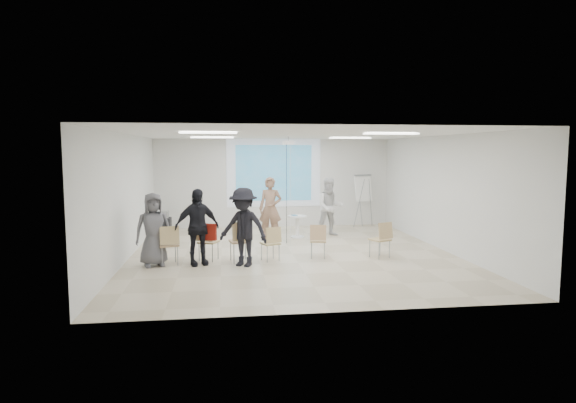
{
  "coord_description": "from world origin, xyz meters",
  "views": [
    {
      "loc": [
        -1.67,
        -11.85,
        2.58
      ],
      "look_at": [
        0.0,
        0.8,
        1.25
      ],
      "focal_mm": 30.0,
      "sensor_mm": 36.0,
      "label": 1
    }
  ],
  "objects": [
    {
      "name": "player_right",
      "position": [
        1.52,
        2.47,
        0.99
      ],
      "size": [
        0.96,
        0.77,
        1.97
      ],
      "primitive_type": "imported",
      "rotation": [
        0.0,
        0.0,
        -0.01
      ],
      "color": "silver",
      "rests_on": "floor"
    },
    {
      "name": "floor",
      "position": [
        0.0,
        0.0,
        -0.05
      ],
      "size": [
        8.0,
        9.0,
        0.1
      ],
      "primitive_type": "cube",
      "color": "beige",
      "rests_on": "ground"
    },
    {
      "name": "fluor_panel_ne",
      "position": [
        2.0,
        2.0,
        2.97
      ],
      "size": [
        1.2,
        0.3,
        0.02
      ],
      "primitive_type": "cube",
      "color": "white",
      "rests_on": "ceiling"
    },
    {
      "name": "projection_halo",
      "position": [
        0.0,
        4.49,
        1.85
      ],
      "size": [
        3.2,
        0.01,
        2.3
      ],
      "primitive_type": "cube",
      "color": "silver",
      "rests_on": "wall_back"
    },
    {
      "name": "chair_right_inner",
      "position": [
        0.55,
        -0.59,
        0.49
      ],
      "size": [
        0.46,
        0.49,
        0.83
      ],
      "rotation": [
        0.0,
        0.0,
        -0.2
      ],
      "color": "tan",
      "rests_on": "floor"
    },
    {
      "name": "wall_left",
      "position": [
        -4.05,
        0.0,
        1.5
      ],
      "size": [
        0.1,
        9.0,
        3.0
      ],
      "primitive_type": "cube",
      "color": "silver",
      "rests_on": "floor"
    },
    {
      "name": "projection_image",
      "position": [
        0.0,
        4.47,
        1.85
      ],
      "size": [
        2.6,
        0.01,
        1.9
      ],
      "primitive_type": "cube",
      "color": "teal",
      "rests_on": "wall_back"
    },
    {
      "name": "fluor_panel_sw",
      "position": [
        -2.0,
        -1.5,
        2.97
      ],
      "size": [
        1.2,
        0.3,
        0.02
      ],
      "primitive_type": "cube",
      "color": "white",
      "rests_on": "ceiling"
    },
    {
      "name": "controller_right",
      "position": [
        1.34,
        2.72,
        1.33
      ],
      "size": [
        0.04,
        0.11,
        0.04
      ],
      "primitive_type": "cube",
      "rotation": [
        0.0,
        0.0,
        -0.01
      ],
      "color": "white",
      "rests_on": "player_right"
    },
    {
      "name": "audience_mid",
      "position": [
        -1.27,
        -1.14,
        1.01
      ],
      "size": [
        1.48,
        1.25,
        2.01
      ],
      "primitive_type": "imported",
      "rotation": [
        0.0,
        0.0,
        -0.51
      ],
      "color": "black",
      "rests_on": "floor"
    },
    {
      "name": "chair_right_far",
      "position": [
        2.09,
        -0.78,
        0.53
      ],
      "size": [
        0.56,
        0.58,
        0.89
      ],
      "rotation": [
        0.0,
        0.0,
        0.41
      ],
      "color": "tan",
      "rests_on": "floor"
    },
    {
      "name": "red_jacket",
      "position": [
        -2.07,
        -0.67,
        0.72
      ],
      "size": [
        0.41,
        0.24,
        0.38
      ],
      "primitive_type": "cube",
      "rotation": [
        0.0,
        0.0,
        -0.39
      ],
      "color": "maroon",
      "rests_on": "chair_left_mid"
    },
    {
      "name": "audience_outer",
      "position": [
        -3.28,
        -0.86,
        0.93
      ],
      "size": [
        1.04,
        0.83,
        1.86
      ],
      "primitive_type": "imported",
      "rotation": [
        0.0,
        0.0,
        0.29
      ],
      "color": "#5E5E63",
      "rests_on": "floor"
    },
    {
      "name": "wall_back",
      "position": [
        0.0,
        4.55,
        1.5
      ],
      "size": [
        8.0,
        0.1,
        3.0
      ],
      "primitive_type": "cube",
      "color": "silver",
      "rests_on": "floor"
    },
    {
      "name": "laptop",
      "position": [
        -1.34,
        -0.65,
        0.52
      ],
      "size": [
        0.4,
        0.32,
        0.03
      ],
      "primitive_type": "imported",
      "rotation": [
        0.0,
        0.0,
        3.34
      ],
      "color": "black",
      "rests_on": "chair_left_inner"
    },
    {
      "name": "pedestal_table",
      "position": [
        0.47,
        2.23,
        0.38
      ],
      "size": [
        0.72,
        0.72,
        0.69
      ],
      "rotation": [
        0.0,
        0.0,
        0.36
      ],
      "color": "white",
      "rests_on": "floor"
    },
    {
      "name": "chair_center",
      "position": [
        -0.59,
        -0.74,
        0.49
      ],
      "size": [
        0.51,
        0.52,
        0.82
      ],
      "rotation": [
        0.0,
        0.0,
        0.36
      ],
      "color": "tan",
      "rests_on": "floor"
    },
    {
      "name": "fluor_panel_se",
      "position": [
        2.0,
        -1.5,
        2.97
      ],
      "size": [
        1.2,
        0.3,
        0.02
      ],
      "primitive_type": "cube",
      "color": "white",
      "rests_on": "ceiling"
    },
    {
      "name": "chair_far_left",
      "position": [
        -2.94,
        -0.85,
        0.54
      ],
      "size": [
        0.52,
        0.55,
        0.91
      ],
      "rotation": [
        0.0,
        0.0,
        0.24
      ],
      "color": "tan",
      "rests_on": "floor"
    },
    {
      "name": "audience_left",
      "position": [
        -2.31,
        -0.89,
        1.0
      ],
      "size": [
        1.34,
        1.06,
        2.0
      ],
      "primitive_type": "imported",
      "rotation": [
        0.0,
        0.0,
        0.36
      ],
      "color": "black",
      "rests_on": "floor"
    },
    {
      "name": "ceiling_projector",
      "position": [
        0.1,
        1.49,
        2.69
      ],
      "size": [
        0.3,
        0.25,
        3.0
      ],
      "color": "white",
      "rests_on": "ceiling"
    },
    {
      "name": "fluor_panel_nw",
      "position": [
        -2.0,
        2.0,
        2.97
      ],
      "size": [
        1.2,
        0.3,
        0.02
      ],
      "primitive_type": "cube",
      "color": "white",
      "rests_on": "ceiling"
    },
    {
      "name": "chair_left_inner",
      "position": [
        -1.32,
        -0.76,
        0.57
      ],
      "size": [
        0.53,
        0.56,
        0.96
      ],
      "rotation": [
        0.0,
        0.0,
        0.2
      ],
      "color": "tan",
      "rests_on": "floor"
    },
    {
      "name": "wall_right",
      "position": [
        4.05,
        0.0,
        1.5
      ],
      "size": [
        0.1,
        9.0,
        3.0
      ],
      "primitive_type": "cube",
      "color": "silver",
      "rests_on": "floor"
    },
    {
      "name": "controller_left",
      "position": [
        -0.18,
        2.22,
        1.38
      ],
      "size": [
        0.06,
        0.11,
        0.04
      ],
      "primitive_type": "cube",
      "rotation": [
        0.0,
        0.0,
        -0.29
      ],
      "color": "white",
      "rests_on": "player_left"
    },
    {
      "name": "player_left",
      "position": [
        -0.36,
        1.97,
        1.05
      ],
      "size": [
        0.88,
        0.71,
        2.09
      ],
      "primitive_type": "imported",
      "rotation": [
        0.0,
        0.0,
        -0.29
      ],
      "color": "#98735D",
      "rests_on": "floor"
    },
    {
      "name": "flipchart_easel",
      "position": [
        3.02,
        4.05,
        1.32
      ],
      "size": [
        0.75,
        0.59,
        1.8
      ],
      "rotation": [
        0.0,
        0.0,
        0.31
      ],
      "color": "#93969B",
      "rests_on": "floor"
    },
    {
      "name": "ceiling",
      "position": [
        0.0,
        0.0,
        3.05
      ],
      "size": [
        8.0,
        9.0,
        0.1
      ],
      "primitive_type": "cube",
      "color": "white",
      "rests_on": "wall_back"
    },
    {
      "name": "av_cart",
      "position": [
        -3.61,
        3.52,
        0.33
      ],
      "size": [
        0.49,
        0.4,
        0.71
      ],
      "rotation": [
        0.0,
        0.0,
        -0.04
      ],
      "color": "black",
      "rests_on": "floor"
    },
    {
      "name": "chair_left_mid",
      "position": [
        -2.1,
        -0.53,
        0.53
      ],
      "size": [
        0.55,
        0.57,
        0.89
      ],
      "rotation": [
        0.0,
        0.0,
        -0.39
      ],
      "color": "tan",
      "rests_on": "floor"
    }
  ]
}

